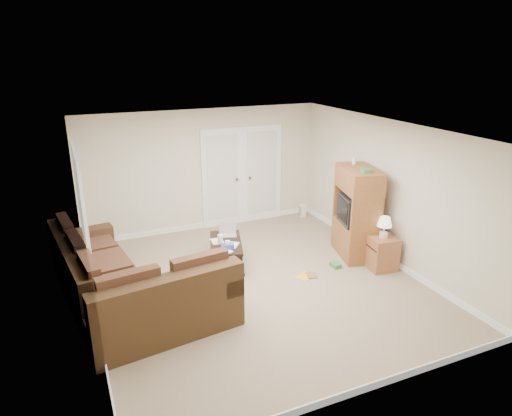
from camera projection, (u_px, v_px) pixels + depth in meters
name	position (u px, v px, depth m)	size (l,w,h in m)	color
floor	(257.00, 284.00, 7.41)	(5.50, 5.50, 0.00)	gray
ceiling	(257.00, 130.00, 6.58)	(5.00, 5.50, 0.02)	white
wall_left	(85.00, 237.00, 6.05)	(0.02, 5.50, 2.50)	beige
wall_right	(388.00, 192.00, 7.94)	(0.02, 5.50, 2.50)	beige
wall_back	(204.00, 170.00, 9.37)	(5.00, 0.02, 2.50)	beige
wall_front	(366.00, 296.00, 4.62)	(5.00, 0.02, 2.50)	beige
baseboards	(257.00, 281.00, 7.39)	(5.00, 5.50, 0.10)	silver
french_doors	(243.00, 176.00, 9.74)	(1.80, 0.05, 2.13)	silver
window_left	(80.00, 194.00, 6.83)	(0.05, 1.92, 1.42)	silver
sectional_sofa	(125.00, 287.00, 6.55)	(2.44, 3.17, 0.95)	#432E1A
coffee_table	(226.00, 252.00, 8.01)	(0.83, 1.18, 0.73)	black
tv_armoire	(356.00, 212.00, 8.22)	(0.81, 1.14, 1.77)	brown
side_cabinet	(382.00, 250.00, 7.83)	(0.50, 0.50, 0.95)	#9F613A
space_heater	(303.00, 211.00, 10.31)	(0.12, 0.10, 0.30)	white
floor_magazine	(305.00, 276.00, 7.65)	(0.29, 0.23, 0.01)	gold
floor_greenbox	(335.00, 265.00, 7.98)	(0.14, 0.19, 0.08)	#397E40
floor_book	(307.00, 276.00, 7.66)	(0.16, 0.22, 0.02)	brown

